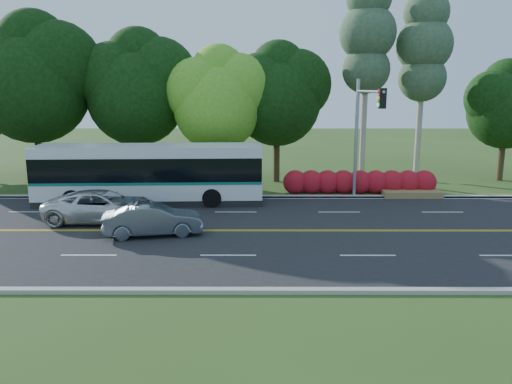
{
  "coord_description": "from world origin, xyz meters",
  "views": [
    {
      "loc": [
        0.64,
        -22.2,
        6.47
      ],
      "look_at": [
        0.58,
        2.0,
        1.42
      ],
      "focal_mm": 35.0,
      "sensor_mm": 36.0,
      "label": 1
    }
  ],
  "objects_px": {
    "traffic_signal": "(364,122)",
    "transit_bus": "(150,175)",
    "suv": "(103,206)",
    "sedan": "(153,220)"
  },
  "relations": [
    {
      "from": "traffic_signal",
      "to": "transit_bus",
      "type": "xyz_separation_m",
      "value": [
        -11.96,
        0.26,
        -3.01
      ]
    },
    {
      "from": "sedan",
      "to": "suv",
      "type": "xyz_separation_m",
      "value": [
        -2.91,
        2.27,
        0.06
      ]
    },
    {
      "from": "sedan",
      "to": "suv",
      "type": "distance_m",
      "value": 3.69
    },
    {
      "from": "transit_bus",
      "to": "sedan",
      "type": "relative_size",
      "value": 2.93
    },
    {
      "from": "transit_bus",
      "to": "sedan",
      "type": "distance_m",
      "value": 6.64
    },
    {
      "from": "sedan",
      "to": "suv",
      "type": "height_order",
      "value": "suv"
    },
    {
      "from": "transit_bus",
      "to": "sedan",
      "type": "bearing_deg",
      "value": -79.49
    },
    {
      "from": "traffic_signal",
      "to": "suv",
      "type": "distance_m",
      "value": 14.49
    },
    {
      "from": "traffic_signal",
      "to": "sedan",
      "type": "relative_size",
      "value": 1.61
    },
    {
      "from": "sedan",
      "to": "transit_bus",
      "type": "bearing_deg",
      "value": 1.34
    }
  ]
}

